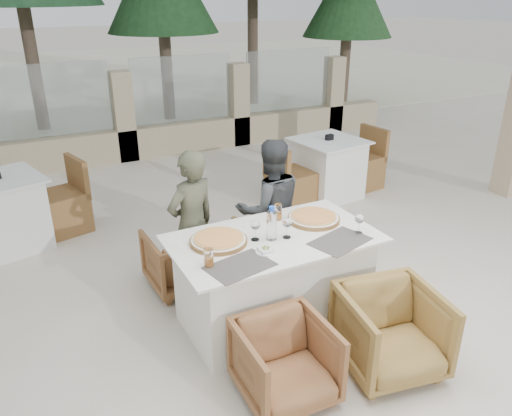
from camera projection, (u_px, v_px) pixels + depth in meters
name	position (u px, v px, depth m)	size (l,w,h in m)	color
ground	(269.00, 316.00, 4.20)	(80.00, 80.00, 0.00)	beige
sand_patch	(55.00, 78.00, 15.62)	(30.00, 16.00, 0.01)	beige
perimeter_wall_far	(123.00, 110.00, 7.80)	(10.00, 0.34, 1.60)	tan
pine_far_right	(349.00, 4.00, 10.91)	(1.98, 1.98, 4.50)	#1F4620
dining_table	(273.00, 280.00, 4.00)	(1.60, 0.90, 0.77)	white
placemat_near_left	(240.00, 266.00, 3.44)	(0.45, 0.30, 0.00)	#514B45
placemat_near_right	(340.00, 241.00, 3.78)	(0.45, 0.30, 0.00)	#514B45
pizza_left	(219.00, 239.00, 3.75)	(0.43, 0.43, 0.06)	orange
pizza_right	(314.00, 217.00, 4.11)	(0.43, 0.43, 0.06)	#CE531C
water_bottle	(272.00, 223.00, 3.76)	(0.08, 0.08, 0.27)	#A9C8DF
wine_glass_centre	(255.00, 229.00, 3.77)	(0.08, 0.08, 0.18)	white
wine_glass_near	(287.00, 227.00, 3.80)	(0.08, 0.08, 0.18)	white
wine_glass_corner	(359.00, 223.00, 3.87)	(0.08, 0.08, 0.18)	silver
beer_glass_left	(209.00, 258.00, 3.42)	(0.07, 0.07, 0.13)	orange
beer_glass_right	(278.00, 212.00, 4.12)	(0.07, 0.07, 0.14)	orange
olive_dish	(266.00, 250.00, 3.61)	(0.11, 0.11, 0.04)	white
armchair_far_left	(181.00, 259.00, 4.54)	(0.58, 0.60, 0.54)	brown
armchair_far_right	(273.00, 240.00, 4.89)	(0.59, 0.61, 0.55)	olive
armchair_near_left	(285.00, 362.00, 3.27)	(0.59, 0.61, 0.55)	brown
armchair_near_right	(391.00, 331.00, 3.51)	(0.66, 0.68, 0.62)	olive
diner_left	(192.00, 225.00, 4.28)	(0.49, 0.32, 1.34)	#4A4B37
diner_right	(270.00, 210.00, 4.58)	(0.65, 0.51, 1.34)	#393D3F
bg_table_a	(3.00, 214.00, 5.19)	(1.64, 0.82, 0.77)	silver
bg_table_b	(327.00, 168.00, 6.51)	(1.64, 0.82, 0.77)	white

